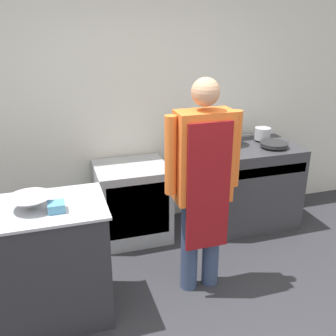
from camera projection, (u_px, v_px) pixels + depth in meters
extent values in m
cube|color=silver|center=(139.00, 101.00, 4.03)|extent=(8.00, 0.05, 2.70)
cube|color=#2D2D33|center=(40.00, 266.00, 2.87)|extent=(0.97, 0.59, 0.91)
cube|color=#B2B5BC|center=(32.00, 209.00, 2.71)|extent=(1.01, 0.61, 0.02)
cube|color=#38383D|center=(248.00, 185.00, 4.29)|extent=(0.97, 0.69, 0.89)
cube|color=#B2B5BC|center=(266.00, 171.00, 3.89)|extent=(0.90, 0.03, 0.10)
cube|color=#B2B5BC|center=(237.00, 136.00, 4.42)|extent=(0.97, 0.03, 0.02)
cube|color=#A8ADB2|center=(132.00, 202.00, 4.02)|extent=(0.71, 0.61, 0.78)
cube|color=silver|center=(139.00, 211.00, 3.74)|extent=(0.60, 0.02, 0.55)
cylinder|color=#38476B|center=(189.00, 245.00, 3.22)|extent=(0.14, 0.14, 0.81)
cylinder|color=#38476B|center=(211.00, 242.00, 3.28)|extent=(0.14, 0.14, 0.81)
cube|color=orange|center=(203.00, 157.00, 2.98)|extent=(0.43, 0.22, 0.71)
cube|color=maroon|center=(209.00, 188.00, 2.94)|extent=(0.34, 0.02, 1.02)
cylinder|color=orange|center=(171.00, 156.00, 2.89)|extent=(0.09, 0.09, 0.61)
cylinder|color=orange|center=(235.00, 149.00, 3.04)|extent=(0.09, 0.09, 0.61)
sphere|color=tan|center=(206.00, 92.00, 2.80)|extent=(0.21, 0.21, 0.21)
cone|color=#B2B5BC|center=(31.00, 202.00, 2.68)|extent=(0.30, 0.30, 0.09)
cube|color=teal|center=(56.00, 207.00, 2.64)|extent=(0.11, 0.11, 0.06)
cylinder|color=#B2B5BC|center=(228.00, 133.00, 4.13)|extent=(0.29, 0.29, 0.21)
ellipsoid|color=#B2B5BC|center=(229.00, 122.00, 4.09)|extent=(0.28, 0.28, 0.05)
cylinder|color=#262628|center=(274.00, 144.00, 4.06)|extent=(0.28, 0.28, 0.04)
cylinder|color=#B2B5BC|center=(262.00, 134.00, 4.26)|extent=(0.17, 0.17, 0.13)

